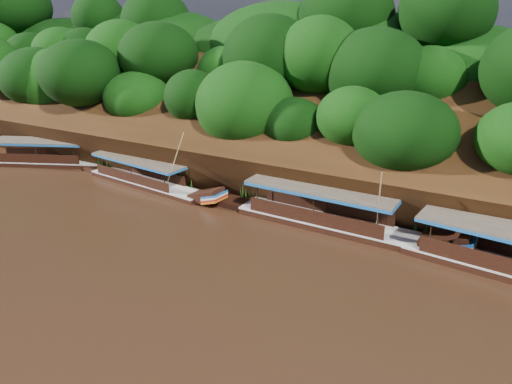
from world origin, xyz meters
TOP-DOWN VIEW (x-y plane):
  - ground at (0.00, 0.00)m, footprint 160.00×160.00m
  - riverbank at (-0.01, 22.73)m, footprint 120.00×30.06m
  - boat_1 at (2.18, 8.03)m, footprint 15.72×3.11m
  - boat_2 at (-14.22, 8.26)m, footprint 14.04×3.44m
  - boat_3 at (-26.01, 8.67)m, footprint 12.81×7.03m
  - reeds at (-2.89, 9.55)m, footprint 50.28×2.33m

SIDE VIEW (x-z plane):
  - ground at x=0.00m, z-range 0.00..0.00m
  - boat_2 at x=-14.22m, z-range -2.24..3.23m
  - boat_3 at x=-26.01m, z-range -0.87..1.93m
  - boat_1 at x=2.18m, z-range -2.13..3.35m
  - reeds at x=-2.89m, z-range -0.18..2.01m
  - riverbank at x=-0.01m, z-range -7.81..11.59m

